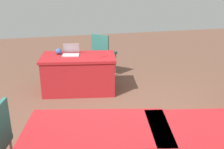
% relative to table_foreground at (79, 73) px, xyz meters
% --- Properties ---
extents(ground_plane, '(14.40, 14.40, 0.00)m').
position_rel_table_foreground_xyz_m(ground_plane, '(-0.46, 1.73, -0.36)').
color(ground_plane, brown).
extents(table_foreground, '(1.53, 1.01, 0.72)m').
position_rel_table_foreground_xyz_m(table_foreground, '(0.00, 0.00, 0.00)').
color(table_foreground, '#AD1E23').
rests_on(table_foreground, ground).
extents(chair_tucked_left, '(0.62, 0.62, 0.97)m').
position_rel_table_foreground_xyz_m(chair_tucked_left, '(-0.65, -0.80, 0.20)').
color(chair_tucked_left, '#9E9993').
rests_on(chair_tucked_left, ground).
extents(laptop_silver, '(0.36, 0.34, 0.21)m').
position_rel_table_foreground_xyz_m(laptop_silver, '(0.13, -0.11, 0.40)').
color(laptop_silver, silver).
rests_on(laptop_silver, table_foreground).
extents(yarn_ball, '(0.12, 0.12, 0.12)m').
position_rel_table_foreground_xyz_m(yarn_ball, '(0.36, -0.20, 0.42)').
color(yarn_ball, '#3F5999').
rests_on(yarn_ball, table_foreground).
extents(scissors_red, '(0.18, 0.12, 0.01)m').
position_rel_table_foreground_xyz_m(scissors_red, '(-0.46, 0.16, 0.36)').
color(scissors_red, red).
rests_on(scissors_red, table_foreground).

